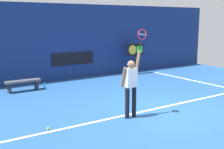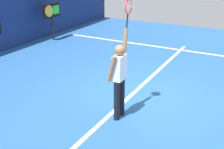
% 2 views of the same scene
% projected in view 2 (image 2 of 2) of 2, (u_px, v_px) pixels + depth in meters
% --- Properties ---
extents(ground_plane, '(18.00, 18.00, 0.00)m').
position_uv_depth(ground_plane, '(143.00, 96.00, 7.57)').
color(ground_plane, '#23518C').
extents(court_baseline, '(10.00, 0.10, 0.01)m').
position_uv_depth(court_baseline, '(133.00, 93.00, 7.69)').
color(court_baseline, white).
rests_on(court_baseline, ground_plane).
extents(court_sideline, '(0.10, 7.00, 0.01)m').
position_uv_depth(court_sideline, '(140.00, 44.00, 12.10)').
color(court_sideline, white).
rests_on(court_sideline, ground_plane).
extents(tennis_player, '(0.60, 0.31, 1.99)m').
position_uv_depth(tennis_player, '(119.00, 76.00, 6.19)').
color(tennis_player, black).
rests_on(tennis_player, ground_plane).
extents(tennis_racket, '(0.37, 0.27, 0.62)m').
position_uv_depth(tennis_racket, '(128.00, 8.00, 5.99)').
color(tennis_racket, black).
extents(scoreboard_clock, '(0.96, 0.20, 1.60)m').
position_uv_depth(scoreboard_clock, '(51.00, 12.00, 12.33)').
color(scoreboard_clock, black).
rests_on(scoreboard_clock, ground_plane).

